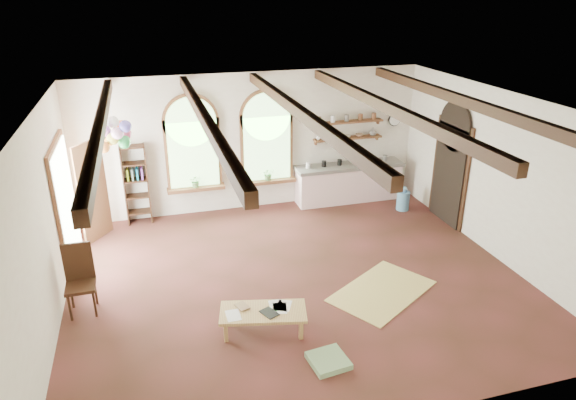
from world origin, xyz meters
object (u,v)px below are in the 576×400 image
object	(u,v)px
kitchen_counter	(349,182)
balloon_cluster	(114,134)
coffee_table	(263,313)
side_chair	(82,293)

from	to	relation	value
kitchen_counter	balloon_cluster	distance (m)	5.65
coffee_table	kitchen_counter	bearing A→B (deg)	54.35
kitchen_counter	coffee_table	xyz separation A→B (m)	(-3.25, -4.53, -0.14)
coffee_table	balloon_cluster	bearing A→B (deg)	118.98
side_chair	balloon_cluster	distance (m)	3.12
coffee_table	side_chair	world-z (taller)	side_chair
kitchen_counter	balloon_cluster	xyz separation A→B (m)	(-5.26, -0.90, 1.86)
balloon_cluster	kitchen_counter	bearing A→B (deg)	9.71
coffee_table	balloon_cluster	size ratio (longest dim) A/B	1.24
kitchen_counter	balloon_cluster	world-z (taller)	balloon_cluster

